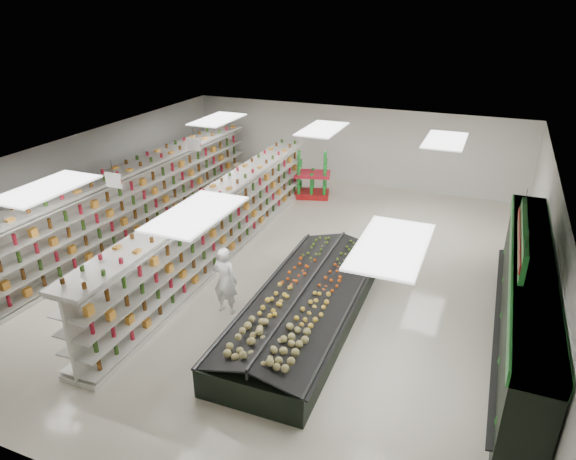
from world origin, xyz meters
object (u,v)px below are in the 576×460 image
at_px(gondola_left, 133,204).
at_px(produce_island, 306,304).
at_px(gondola_center, 219,228).
at_px(soda_endcap, 312,176).
at_px(shopper_main, 225,280).
at_px(shopper_background, 240,188).

relative_size(gondola_left, produce_island, 2.00).
relative_size(gondola_center, soda_endcap, 6.96).
bearing_deg(gondola_center, shopper_main, -58.93).
height_order(gondola_center, produce_island, gondola_center).
bearing_deg(shopper_main, soda_endcap, -83.86).
xyz_separation_m(gondola_center, shopper_main, (1.60, -2.54, -0.09)).
bearing_deg(gondola_left, shopper_background, 53.22).
xyz_separation_m(gondola_left, soda_endcap, (4.24, 5.49, -0.20)).
distance_m(soda_endcap, shopper_background, 3.14).
xyz_separation_m(produce_island, shopper_background, (-4.62, 5.59, 0.49)).
xyz_separation_m(soda_endcap, shopper_background, (-1.86, -2.52, 0.08)).
distance_m(gondola_left, shopper_background, 3.81).
bearing_deg(produce_island, gondola_center, 148.66).
bearing_deg(shopper_main, gondola_left, -29.91).
distance_m(shopper_main, shopper_background, 6.52).
xyz_separation_m(gondola_center, shopper_background, (-1.05, 3.42, -0.04)).
height_order(soda_endcap, shopper_background, shopper_background).
height_order(gondola_left, shopper_main, gondola_left).
relative_size(gondola_center, shopper_background, 6.55).
relative_size(gondola_left, shopper_main, 7.52).
relative_size(gondola_center, produce_island, 1.85).
distance_m(gondola_left, soda_endcap, 6.94).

